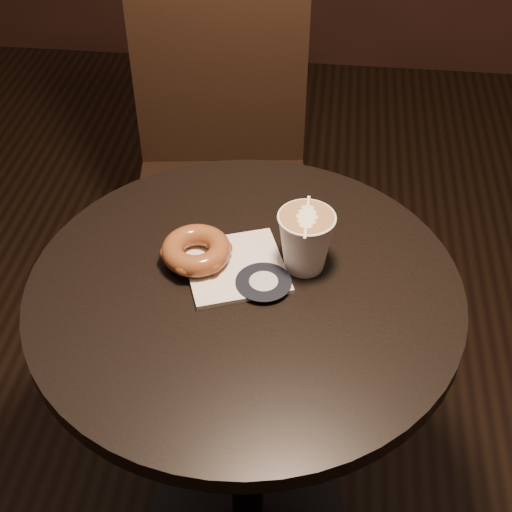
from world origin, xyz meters
name	(u,v)px	position (x,y,z in m)	size (l,w,h in m)	color
cafe_table	(246,364)	(0.00, 0.00, 0.55)	(0.70, 0.70, 0.75)	black
chair	(221,145)	(-0.14, 0.64, 0.59)	(0.47, 0.47, 1.05)	black
pastry_bag	(235,267)	(-0.02, 0.03, 0.75)	(0.16, 0.16, 0.01)	silver
doughnut	(196,250)	(-0.08, 0.04, 0.78)	(0.11, 0.11, 0.04)	brown
latte_cup	(305,241)	(0.09, 0.06, 0.80)	(0.09, 0.09, 0.10)	white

